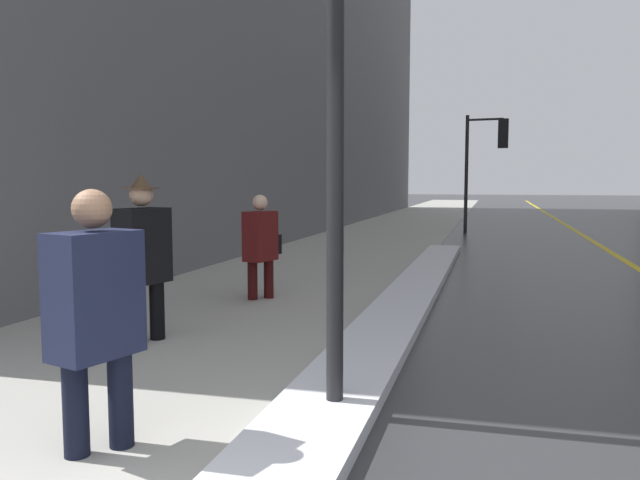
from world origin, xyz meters
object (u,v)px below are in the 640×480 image
Objects in this scene: pedestrian_nearside at (95,309)px; traffic_light_near at (489,148)px; pedestrian_with_shoulder_bag at (261,242)px; pedestrian_in_fedora at (143,251)px.

traffic_light_near is at bearing -170.82° from pedestrian_nearside.
pedestrian_with_shoulder_bag is at bearing -154.26° from pedestrian_nearside.
pedestrian_with_shoulder_bag is at bearing -171.21° from pedestrian_in_fedora.
pedestrian_nearside is 1.09× the size of pedestrian_with_shoulder_bag.
pedestrian_with_shoulder_bag is (0.32, 2.51, -0.13)m from pedestrian_in_fedora.
pedestrian_nearside is (-2.09, -17.21, -1.81)m from traffic_light_near.
traffic_light_near is 2.54× the size of pedestrian_with_shoulder_bag.
traffic_light_near is 2.32× the size of pedestrian_nearside.
pedestrian_in_fedora is at bearing 8.79° from pedestrian_with_shoulder_bag.
pedestrian_with_shoulder_bag is (-2.93, -12.27, -1.89)m from traffic_light_near.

